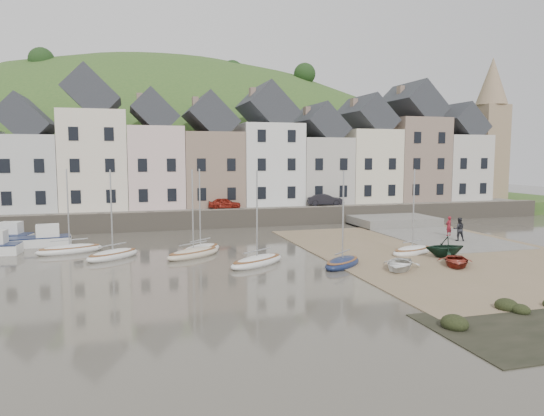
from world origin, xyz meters
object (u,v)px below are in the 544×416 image
object	(u,v)px
rowboat_white	(399,264)
person_dark	(459,229)
sailboat_0	(70,249)
rowboat_red	(456,261)
person_red	(449,226)
car_left	(225,203)
car_right	(325,200)
rowboat_green	(445,246)

from	to	relation	value
rowboat_white	person_dark	size ratio (longest dim) A/B	1.70
sailboat_0	rowboat_red	size ratio (longest dim) A/B	2.05
person_red	car_left	size ratio (longest dim) A/B	0.51
sailboat_0	car_right	size ratio (longest dim) A/B	1.60
sailboat_0	car_left	world-z (taller)	sailboat_0
person_dark	sailboat_0	bearing A→B (deg)	17.33
sailboat_0	car_right	xyz separation A→B (m)	(24.81, 12.01, 1.99)
rowboat_red	car_right	distance (m)	23.81
sailboat_0	rowboat_red	xyz separation A→B (m)	(24.13, -11.72, 0.12)
rowboat_red	person_dark	bearing A→B (deg)	84.73
rowboat_white	person_dark	xyz separation A→B (m)	(9.95, 7.71, 0.68)
person_dark	car_right	distance (m)	16.82
rowboat_green	car_right	xyz separation A→B (m)	(-0.31, 21.09, 1.45)
rowboat_green	car_right	size ratio (longest dim) A/B	0.71
rowboat_red	person_red	xyz separation A→B (m)	(6.71, 10.24, 0.59)
rowboat_red	car_right	xyz separation A→B (m)	(0.68, 23.73, 1.87)
person_red	person_dark	xyz separation A→B (m)	(-0.79, -2.45, 0.10)
rowboat_white	car_left	distance (m)	24.56
sailboat_0	person_red	size ratio (longest dim) A/B	3.74
rowboat_green	person_red	xyz separation A→B (m)	(5.72, 7.61, 0.17)
rowboat_white	rowboat_green	world-z (taller)	rowboat_green
rowboat_white	car_left	size ratio (longest dim) A/B	0.98
rowboat_red	person_red	bearing A→B (deg)	88.75
rowboat_white	person_dark	distance (m)	12.60
sailboat_0	rowboat_green	distance (m)	26.72
rowboat_green	rowboat_red	size ratio (longest dim) A/B	0.91
rowboat_green	car_right	distance (m)	21.15
sailboat_0	person_dark	bearing A→B (deg)	-7.44
rowboat_red	car_left	distance (m)	25.98
rowboat_green	person_dark	bearing A→B (deg)	141.73
rowboat_white	rowboat_red	bearing A→B (deg)	38.12
rowboat_white	rowboat_green	size ratio (longest dim) A/B	1.15
rowboat_red	person_red	distance (m)	12.26
rowboat_green	rowboat_red	xyz separation A→B (m)	(-0.99, -2.63, -0.42)
person_red	rowboat_green	bearing A→B (deg)	37.18
sailboat_0	car_right	world-z (taller)	sailboat_0
rowboat_white	rowboat_green	distance (m)	5.64
person_dark	car_left	size ratio (longest dim) A/B	0.57
rowboat_white	car_left	world-z (taller)	car_left
person_dark	rowboat_white	bearing A→B (deg)	62.55
rowboat_white	rowboat_red	size ratio (longest dim) A/B	1.05
rowboat_red	sailboat_0	bearing A→B (deg)	-173.91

